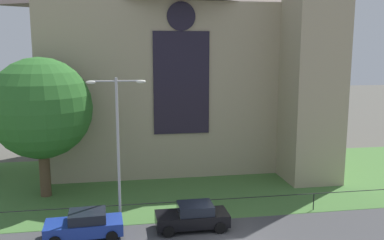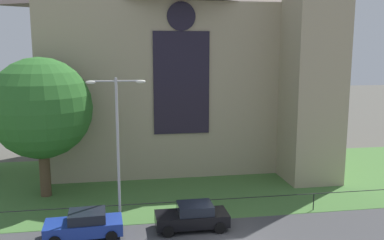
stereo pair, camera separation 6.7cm
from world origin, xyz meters
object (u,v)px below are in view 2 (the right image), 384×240
object	(u,v)px
tree_left_near	(41,108)
streetlamp_near	(117,133)
church_building	(182,50)
parked_car_blue	(85,225)
parked_car_black	(192,216)

from	to	relation	value
tree_left_near	streetlamp_near	bearing A→B (deg)	-47.68
church_building	streetlamp_near	world-z (taller)	church_building
parked_car_blue	streetlamp_near	bearing A→B (deg)	-142.46
church_building	tree_left_near	xyz separation A→B (m)	(-10.92, -7.94, -3.98)
church_building	parked_car_black	size ratio (longest dim) A/B	6.18
streetlamp_near	parked_car_black	size ratio (longest dim) A/B	2.08
streetlamp_near	parked_car_blue	world-z (taller)	streetlamp_near
streetlamp_near	parked_car_blue	bearing A→B (deg)	-139.62
church_building	streetlamp_near	distance (m)	15.57
tree_left_near	parked_car_black	bearing A→B (deg)	-37.45
tree_left_near	parked_car_blue	xyz separation A→B (m)	(3.33, -7.38, -5.55)
tree_left_near	streetlamp_near	size ratio (longest dim) A/B	1.12
tree_left_near	streetlamp_near	distance (m)	7.82
parked_car_black	tree_left_near	bearing A→B (deg)	-37.72
church_building	tree_left_near	size ratio (longest dim) A/B	2.65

